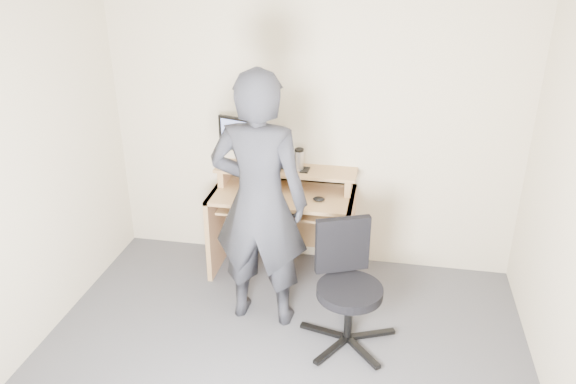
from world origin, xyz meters
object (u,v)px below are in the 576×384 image
(office_chair, at_px, (347,280))
(person, at_px, (259,202))
(monitor, at_px, (242,138))
(desk, at_px, (284,211))

(office_chair, bearing_deg, person, 144.98)
(office_chair, relative_size, person, 0.46)
(monitor, distance_m, person, 0.88)
(desk, distance_m, office_chair, 1.09)
(desk, bearing_deg, monitor, 172.55)
(office_chair, bearing_deg, desk, 102.59)
(monitor, height_order, person, person)
(desk, bearing_deg, office_chair, -54.91)
(desk, xyz_separation_m, office_chair, (0.62, -0.89, -0.06))
(office_chair, height_order, person, person)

